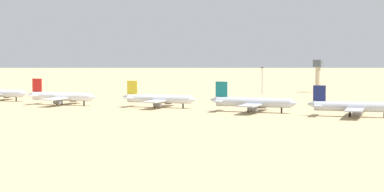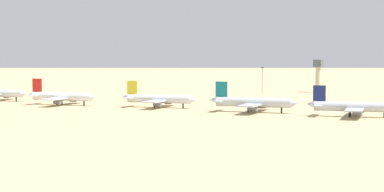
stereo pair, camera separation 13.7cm
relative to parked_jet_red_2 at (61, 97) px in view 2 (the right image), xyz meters
name	(u,v)px [view 2 (the right image)]	position (x,y,z in m)	size (l,w,h in m)	color
ground	(201,110)	(73.62, 7.82, -4.22)	(4000.00, 4000.00, 0.00)	tan
ridge_far_west	(211,30)	(-439.53, 1050.16, 60.16)	(417.79, 361.86, 128.77)	#7F675B
ridge_west	(319,33)	(-212.42, 1051.11, 50.84)	(227.23, 153.11, 110.12)	#796D5D
parked_jet_red_2	(61,97)	(0.00, 0.00, 0.00)	(39.01, 33.07, 12.89)	white
parked_jet_yellow_3	(158,99)	(49.97, 9.77, -0.12)	(37.86, 32.24, 12.53)	silver
parked_jet_teal_4	(252,102)	(99.20, 7.60, 0.13)	(40.21, 34.14, 13.29)	silver
parked_jet_navy_5	(353,107)	(144.03, 7.38, -0.04)	(38.44, 32.83, 12.75)	silver
control_tower	(318,73)	(79.90, 157.53, 8.27)	(5.20, 5.20, 20.71)	#C6B793
light_pole_mid	(262,79)	(57.03, 120.71, 5.27)	(1.80, 0.50, 16.54)	#59595E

